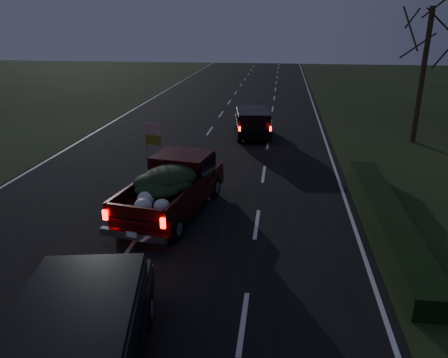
# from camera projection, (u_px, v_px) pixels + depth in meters

# --- Properties ---
(ground) EXTENTS (120.00, 120.00, 0.00)m
(ground) POSITION_uv_depth(u_px,v_px,m) (125.00, 255.00, 12.44)
(ground) COLOR black
(ground) RESTS_ON ground
(road_asphalt) EXTENTS (14.00, 120.00, 0.02)m
(road_asphalt) POSITION_uv_depth(u_px,v_px,m) (125.00, 255.00, 12.43)
(road_asphalt) COLOR black
(road_asphalt) RESTS_ON ground
(hedge_row) EXTENTS (1.00, 10.00, 0.60)m
(hedge_row) POSITION_uv_depth(u_px,v_px,m) (387.00, 217.00, 14.17)
(hedge_row) COLOR black
(hedge_row) RESTS_ON ground
(bare_tree_far) EXTENTS (3.60, 3.60, 7.00)m
(bare_tree_far) POSITION_uv_depth(u_px,v_px,m) (427.00, 43.00, 22.28)
(bare_tree_far) COLOR black
(bare_tree_far) RESTS_ON ground
(pickup_truck) EXTENTS (2.89, 5.58, 2.79)m
(pickup_truck) POSITION_uv_depth(u_px,v_px,m) (173.00, 184.00, 14.92)
(pickup_truck) COLOR #3B0908
(pickup_truck) RESTS_ON ground
(lead_suv) EXTENTS (2.43, 4.58, 1.26)m
(lead_suv) POSITION_uv_depth(u_px,v_px,m) (252.00, 120.00, 24.98)
(lead_suv) COLOR black
(lead_suv) RESTS_ON ground
(rear_suv) EXTENTS (3.05, 5.41, 1.47)m
(rear_suv) POSITION_uv_depth(u_px,v_px,m) (77.00, 341.00, 7.51)
(rear_suv) COLOR black
(rear_suv) RESTS_ON ground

